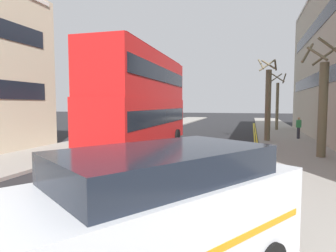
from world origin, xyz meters
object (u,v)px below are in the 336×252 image
at_px(taxi_minivan, 150,225).
at_px(pedestrian_far, 299,127).
at_px(double_decker_bus_away, 142,99).
at_px(keep_left_bollard, 62,201).

bearing_deg(taxi_minivan, pedestrian_far, 76.43).
relative_size(taxi_minivan, pedestrian_far, 3.11).
xyz_separation_m(double_decker_bus_away, taxi_minivan, (4.73, -11.77, -1.96)).
distance_m(double_decker_bus_away, pedestrian_far, 12.56).
xyz_separation_m(keep_left_bollard, pedestrian_far, (7.41, 18.13, 0.38)).
bearing_deg(double_decker_bus_away, taxi_minivan, -68.09).
bearing_deg(pedestrian_far, double_decker_bus_away, -140.01).
distance_m(keep_left_bollard, double_decker_bus_away, 10.65).
height_order(double_decker_bus_away, pedestrian_far, double_decker_bus_away).
relative_size(keep_left_bollard, pedestrian_far, 0.69).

